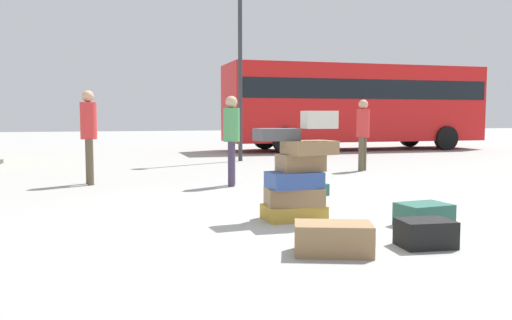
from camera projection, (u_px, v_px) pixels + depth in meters
ground_plane at (321, 219)px, 6.56m from camera, size 80.00×80.00×0.00m
suitcase_tower at (297, 176)px, 6.50m from camera, size 0.98×0.61×1.35m
suitcase_teal_foreground_far at (424, 215)px, 6.13m from camera, size 0.60×0.48×0.27m
suitcase_black_behind_tower at (426, 233)px, 5.18m from camera, size 0.55×0.43×0.27m
suitcase_teal_right_side at (309, 190)px, 8.53m from camera, size 0.64×0.46×0.19m
suitcase_brown_white_trunk at (333, 239)px, 4.91m from camera, size 0.81×0.63×0.29m
person_bearded_onlooker at (89, 129)px, 9.84m from camera, size 0.30×0.34×1.76m
person_tourist_with_camera at (231, 132)px, 9.64m from camera, size 0.30×0.33×1.65m
person_passerby_in_red at (363, 129)px, 12.31m from camera, size 0.30×0.30×1.66m
parked_bus at (354, 102)px, 20.04m from camera, size 9.86×2.83×3.15m
lamp_post at (240, 33)px, 14.80m from camera, size 0.36×0.36×5.42m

